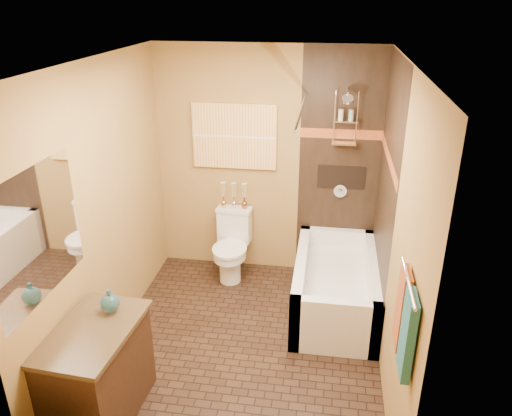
% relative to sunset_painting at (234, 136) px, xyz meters
% --- Properties ---
extents(floor, '(3.00, 3.00, 0.00)m').
position_rel_sunset_painting_xyz_m(floor, '(0.35, -1.48, -1.55)').
color(floor, black).
rests_on(floor, ground).
extents(wall_left, '(0.02, 3.00, 2.50)m').
position_rel_sunset_painting_xyz_m(wall_left, '(-0.85, -1.48, -0.30)').
color(wall_left, '#A87B41').
rests_on(wall_left, floor).
extents(wall_right, '(0.02, 3.00, 2.50)m').
position_rel_sunset_painting_xyz_m(wall_right, '(1.55, -1.48, -0.30)').
color(wall_right, '#A87B41').
rests_on(wall_right, floor).
extents(wall_back, '(2.40, 0.02, 2.50)m').
position_rel_sunset_painting_xyz_m(wall_back, '(0.35, 0.02, -0.30)').
color(wall_back, '#A87B41').
rests_on(wall_back, floor).
extents(wall_front, '(2.40, 0.02, 2.50)m').
position_rel_sunset_painting_xyz_m(wall_front, '(0.35, -2.98, -0.30)').
color(wall_front, '#A87B41').
rests_on(wall_front, floor).
extents(ceiling, '(3.00, 3.00, 0.00)m').
position_rel_sunset_painting_xyz_m(ceiling, '(0.35, -1.48, 0.95)').
color(ceiling, silver).
rests_on(ceiling, wall_back).
extents(alcove_tile_back, '(0.85, 0.01, 2.50)m').
position_rel_sunset_painting_xyz_m(alcove_tile_back, '(1.12, 0.01, -0.30)').
color(alcove_tile_back, black).
rests_on(alcove_tile_back, wall_back).
extents(alcove_tile_right, '(0.01, 1.50, 2.50)m').
position_rel_sunset_painting_xyz_m(alcove_tile_right, '(1.53, -0.73, -0.30)').
color(alcove_tile_right, black).
rests_on(alcove_tile_right, wall_right).
extents(mosaic_band_back, '(0.85, 0.01, 0.10)m').
position_rel_sunset_painting_xyz_m(mosaic_band_back, '(1.12, 0.00, 0.07)').
color(mosaic_band_back, maroon).
rests_on(mosaic_band_back, alcove_tile_back).
extents(mosaic_band_right, '(0.01, 1.50, 0.10)m').
position_rel_sunset_painting_xyz_m(mosaic_band_right, '(1.52, -0.73, 0.07)').
color(mosaic_band_right, maroon).
rests_on(mosaic_band_right, alcove_tile_right).
extents(alcove_niche, '(0.50, 0.01, 0.25)m').
position_rel_sunset_painting_xyz_m(alcove_niche, '(1.15, 0.01, -0.40)').
color(alcove_niche, black).
rests_on(alcove_niche, alcove_tile_back).
extents(shower_fixtures, '(0.24, 0.33, 1.16)m').
position_rel_sunset_painting_xyz_m(shower_fixtures, '(1.15, -0.10, 0.12)').
color(shower_fixtures, silver).
rests_on(shower_fixtures, floor).
extents(curtain_rod, '(0.03, 1.55, 0.03)m').
position_rel_sunset_painting_xyz_m(curtain_rod, '(0.75, -0.73, 0.47)').
color(curtain_rod, silver).
rests_on(curtain_rod, wall_back).
extents(towel_bar, '(0.02, 0.55, 0.02)m').
position_rel_sunset_painting_xyz_m(towel_bar, '(1.50, -2.53, -0.10)').
color(towel_bar, silver).
rests_on(towel_bar, wall_right).
extents(towel_teal, '(0.05, 0.22, 0.52)m').
position_rel_sunset_painting_xyz_m(towel_teal, '(1.51, -2.66, -0.37)').
color(towel_teal, '#1C525F').
rests_on(towel_teal, towel_bar).
extents(towel_rust, '(0.05, 0.22, 0.52)m').
position_rel_sunset_painting_xyz_m(towel_rust, '(1.51, -2.40, -0.37)').
color(towel_rust, '#913D1A').
rests_on(towel_rust, towel_bar).
extents(sunset_painting, '(0.90, 0.04, 0.70)m').
position_rel_sunset_painting_xyz_m(sunset_painting, '(0.00, 0.00, 0.00)').
color(sunset_painting, gold).
rests_on(sunset_painting, wall_back).
extents(vanity_mirror, '(0.01, 1.00, 0.90)m').
position_rel_sunset_painting_xyz_m(vanity_mirror, '(-0.84, -2.38, -0.05)').
color(vanity_mirror, white).
rests_on(vanity_mirror, wall_left).
extents(bathtub, '(0.80, 1.50, 0.55)m').
position_rel_sunset_painting_xyz_m(bathtub, '(1.15, -0.73, -1.33)').
color(bathtub, white).
rests_on(bathtub, floor).
extents(toilet, '(0.40, 0.58, 0.76)m').
position_rel_sunset_painting_xyz_m(toilet, '(0.00, -0.26, -1.17)').
color(toilet, white).
rests_on(toilet, floor).
extents(vanity, '(0.59, 0.91, 0.77)m').
position_rel_sunset_painting_xyz_m(vanity, '(-0.58, -2.38, -1.16)').
color(vanity, black).
rests_on(vanity, floor).
extents(teal_bottle, '(0.18, 0.18, 0.22)m').
position_rel_sunset_painting_xyz_m(teal_bottle, '(-0.53, -2.15, -0.68)').
color(teal_bottle, '#215A65').
rests_on(teal_bottle, vanity).
extents(bud_vases, '(0.29, 0.06, 0.29)m').
position_rel_sunset_painting_xyz_m(bud_vases, '(0.00, -0.09, -0.63)').
color(bud_vases, gold).
rests_on(bud_vases, toilet).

